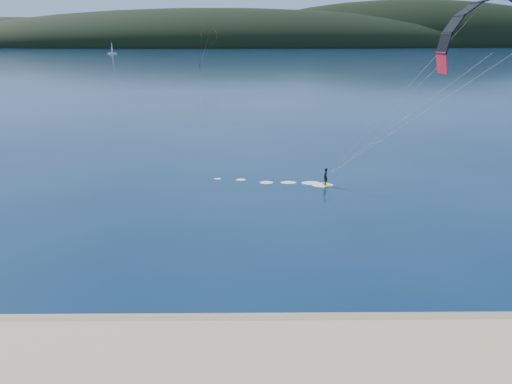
% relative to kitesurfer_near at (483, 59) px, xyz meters
% --- Properties ---
extents(wet_sand, '(220.00, 2.50, 0.10)m').
position_rel_kitesurfer_near_xyz_m(wet_sand, '(-21.44, -16.38, -11.54)').
color(wet_sand, '#8C7151').
rests_on(wet_sand, ground).
extents(headland, '(1200.00, 310.00, 140.00)m').
position_rel_kitesurfer_near_xyz_m(headland, '(-20.80, 724.40, -11.59)').
color(headland, black).
rests_on(headland, ground).
extents(kitesurfer_near, '(25.52, 9.05, 16.50)m').
position_rel_kitesurfer_near_xyz_m(kitesurfer_near, '(0.00, 0.00, 0.00)').
color(kitesurfer_near, '#A0C517').
rests_on(kitesurfer_near, ground).
extents(kitesurfer_far, '(9.81, 8.54, 16.75)m').
position_rel_kitesurfer_near_xyz_m(kitesurfer_far, '(-36.14, 182.92, 2.15)').
color(kitesurfer_far, '#A0C517').
rests_on(kitesurfer_far, ground).
extents(sailboat, '(6.99, 4.54, 10.03)m').
position_rel_kitesurfer_near_xyz_m(sailboat, '(-137.60, 381.40, -10.85)').
color(sailboat, white).
rests_on(sailboat, ground).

